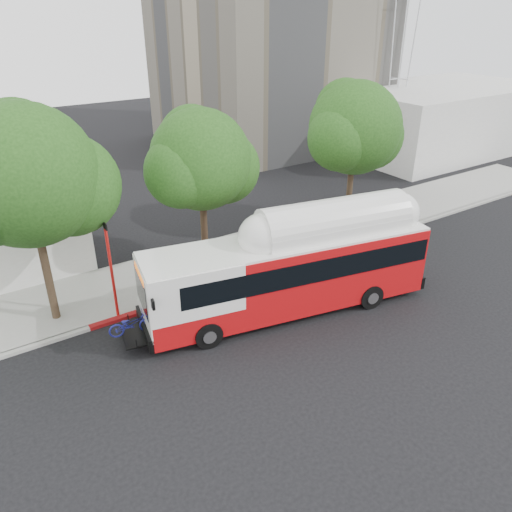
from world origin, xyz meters
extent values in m
plane|color=black|center=(0.00, 0.00, 0.00)|extent=(120.00, 120.00, 0.00)
cube|color=gray|center=(0.00, 6.50, 0.07)|extent=(60.00, 5.00, 0.15)
cube|color=gray|center=(0.00, 3.90, 0.07)|extent=(60.00, 0.30, 0.15)
cube|color=maroon|center=(-3.00, 3.90, 0.08)|extent=(10.00, 0.32, 0.16)
cylinder|color=#2D2116|center=(-9.00, 5.50, 3.04)|extent=(0.36, 0.36, 6.08)
sphere|color=#1C4313|center=(-9.00, 5.50, 6.84)|extent=(5.80, 5.80, 5.80)
sphere|color=#1C4313|center=(-7.41, 5.70, 6.08)|extent=(4.35, 4.35, 4.35)
cylinder|color=#2D2116|center=(-1.00, 6.00, 2.72)|extent=(0.36, 0.36, 5.44)
sphere|color=#1C4313|center=(-1.00, 6.00, 6.12)|extent=(5.00, 5.00, 5.00)
sphere|color=#1C4313|center=(0.38, 6.20, 5.44)|extent=(3.75, 3.75, 3.75)
cylinder|color=#2D2116|center=(9.00, 5.80, 2.88)|extent=(0.36, 0.36, 5.76)
sphere|color=#1C4313|center=(9.00, 5.80, 6.48)|extent=(5.40, 5.40, 5.40)
sphere|color=#1C4313|center=(10.48, 6.00, 5.76)|extent=(4.05, 4.05, 4.05)
cube|color=silver|center=(30.00, 16.00, 3.00)|extent=(20.00, 12.00, 6.00)
cube|color=#B70C10|center=(0.30, 0.38, 1.97)|extent=(13.46, 5.29, 3.18)
cube|color=black|center=(0.84, 0.28, 2.63)|extent=(12.18, 5.10, 1.04)
cube|color=white|center=(0.30, 0.38, 3.61)|extent=(13.44, 5.20, 0.11)
cube|color=white|center=(2.45, -0.04, 3.89)|extent=(7.30, 3.48, 0.60)
cube|color=black|center=(-6.75, 1.74, 0.55)|extent=(1.23, 2.10, 0.07)
imported|color=navy|center=(-6.75, 1.74, 1.08)|extent=(1.00, 1.97, 0.99)
cylinder|color=red|center=(-6.59, 4.12, 2.24)|extent=(0.13, 0.13, 4.48)
cube|color=black|center=(-6.59, 4.12, 4.59)|extent=(0.06, 0.45, 0.28)
camera|label=1|loc=(-11.84, -15.43, 12.94)|focal=35.00mm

